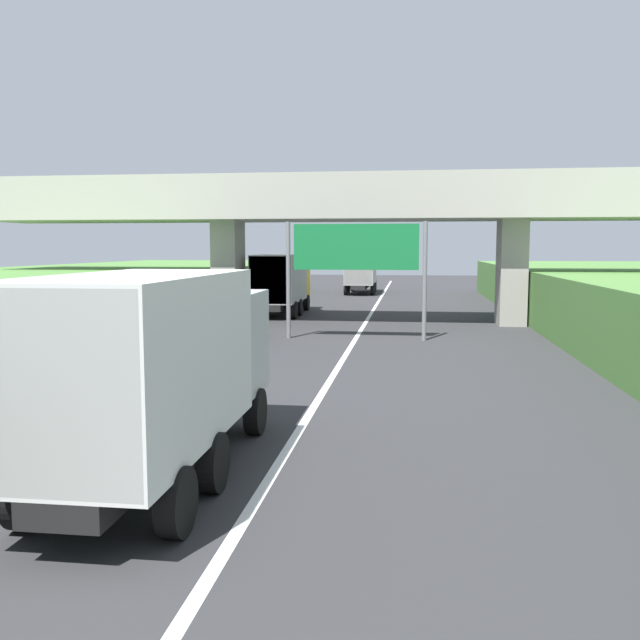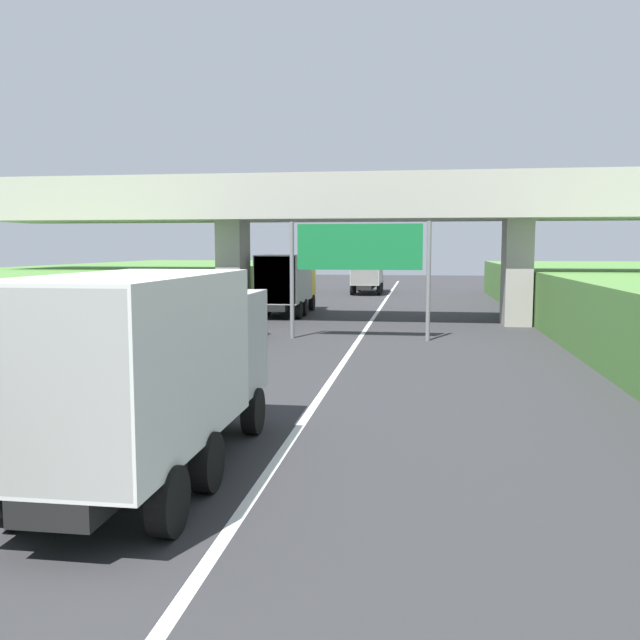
{
  "view_description": "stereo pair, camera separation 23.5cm",
  "coord_description": "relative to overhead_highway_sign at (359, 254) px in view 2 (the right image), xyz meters",
  "views": [
    {
      "loc": [
        2.3,
        4.54,
        3.85
      ],
      "look_at": [
        0.0,
        21.76,
        2.0
      ],
      "focal_mm": 38.41,
      "sensor_mm": 36.0,
      "label": 1
    },
    {
      "loc": [
        2.53,
        4.57,
        3.85
      ],
      "look_at": [
        0.0,
        21.76,
        2.0
      ],
      "focal_mm": 38.41,
      "sensor_mm": 36.0,
      "label": 2
    }
  ],
  "objects": [
    {
      "name": "lane_centre_stripe",
      "position": [
        0.0,
        -1.32,
        -3.58
      ],
      "size": [
        0.2,
        103.31,
        0.01
      ],
      "primitive_type": "cube",
      "color": "white",
      "rests_on": "ground"
    },
    {
      "name": "overpass_bridge",
      "position": [
        0.0,
        6.59,
        1.97
      ],
      "size": [
        40.0,
        4.8,
        7.42
      ],
      "color": "#ADA89E",
      "rests_on": "ground"
    },
    {
      "name": "overhead_highway_sign",
      "position": [
        0.0,
        0.0,
        0.0
      ],
      "size": [
        5.88,
        0.18,
        4.92
      ],
      "color": "slate",
      "rests_on": "ground"
    },
    {
      "name": "truck_yellow",
      "position": [
        -5.02,
        9.98,
        -1.65
      ],
      "size": [
        2.44,
        7.3,
        3.44
      ],
      "color": "black",
      "rests_on": "ground"
    },
    {
      "name": "truck_black",
      "position": [
        -1.86,
        28.81,
        -1.65
      ],
      "size": [
        2.44,
        7.3,
        3.44
      ],
      "color": "black",
      "rests_on": "ground"
    },
    {
      "name": "truck_silver",
      "position": [
        -1.83,
        -17.71,
        -1.65
      ],
      "size": [
        2.44,
        7.3,
        3.44
      ],
      "color": "black",
      "rests_on": "ground"
    },
    {
      "name": "car_blue",
      "position": [
        -5.18,
        -1.21,
        -2.73
      ],
      "size": [
        1.86,
        4.1,
        1.72
      ],
      "color": "#233D9E",
      "rests_on": "ground"
    },
    {
      "name": "construction_barrel_3",
      "position": [
        -6.66,
        -11.07,
        -3.12
      ],
      "size": [
        0.57,
        0.57,
        0.9
      ],
      "color": "orange",
      "rests_on": "ground"
    },
    {
      "name": "construction_barrel_4",
      "position": [
        -6.65,
        -5.81,
        -3.12
      ],
      "size": [
        0.57,
        0.57,
        0.9
      ],
      "color": "orange",
      "rests_on": "ground"
    }
  ]
}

